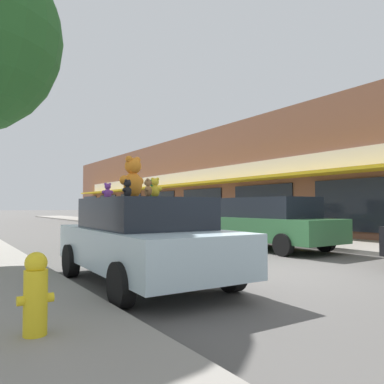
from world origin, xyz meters
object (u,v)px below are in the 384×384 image
at_px(teddy_bear_purple, 108,191).
at_px(teddy_bear_brown, 148,188).
at_px(teddy_bear_giant, 133,178).
at_px(teddy_bear_yellow, 155,188).
at_px(teddy_bear_black, 127,189).
at_px(fire_hydrant, 36,293).
at_px(parked_car_far_center, 269,222).
at_px(parked_car_far_right, 180,219).
at_px(teddy_bear_green, 153,189).
at_px(plush_art_car, 143,239).

bearing_deg(teddy_bear_purple, teddy_bear_brown, 94.69).
bearing_deg(teddy_bear_giant, teddy_bear_yellow, 65.31).
bearing_deg(teddy_bear_brown, teddy_bear_black, -141.69).
relative_size(teddy_bear_giant, fire_hydrant, 0.96).
distance_m(parked_car_far_center, parked_car_far_right, 5.34).
height_order(teddy_bear_yellow, fire_hydrant, teddy_bear_yellow).
height_order(teddy_bear_black, parked_car_far_right, teddy_bear_black).
distance_m(parked_car_far_right, fire_hydrant, 12.71).
bearing_deg(teddy_bear_green, teddy_bear_brown, 91.13).
distance_m(teddy_bear_purple, parked_car_far_center, 6.19).
xyz_separation_m(teddy_bear_brown, teddy_bear_green, (0.31, 0.42, 0.01)).
relative_size(teddy_bear_black, parked_car_far_center, 0.07).
height_order(teddy_bear_green, parked_car_far_right, teddy_bear_green).
xyz_separation_m(plush_art_car, teddy_bear_yellow, (-0.15, -0.71, 0.86)).
bearing_deg(teddy_bear_giant, parked_car_far_center, 179.78).
distance_m(teddy_bear_purple, fire_hydrant, 3.80).
relative_size(teddy_bear_purple, teddy_bear_black, 1.02).
distance_m(teddy_bear_black, parked_car_far_center, 6.66).
relative_size(teddy_bear_giant, parked_car_far_right, 0.16).
bearing_deg(teddy_bear_yellow, teddy_bear_purple, -30.29).
bearing_deg(teddy_bear_brown, fire_hydrant, -20.09).
relative_size(teddy_bear_giant, teddy_bear_yellow, 2.43).
bearing_deg(teddy_bear_brown, teddy_bear_yellow, 162.61).
height_order(teddy_bear_giant, teddy_bear_brown, teddy_bear_giant).
height_order(teddy_bear_purple, teddy_bear_brown, teddy_bear_purple).
bearing_deg(plush_art_car, fire_hydrant, -134.05).
bearing_deg(teddy_bear_green, parked_car_far_center, -114.33).
bearing_deg(parked_car_far_right, teddy_bear_giant, -126.85).
bearing_deg(parked_car_far_right, plush_art_car, -125.54).
distance_m(teddy_bear_green, parked_car_far_center, 6.47).
bearing_deg(parked_car_far_center, teddy_bear_black, -155.63).
height_order(teddy_bear_purple, teddy_bear_black, teddy_bear_purple).
relative_size(teddy_bear_brown, parked_car_far_right, 0.06).
bearing_deg(parked_car_far_center, teddy_bear_green, -152.21).
distance_m(plush_art_car, teddy_bear_black, 0.96).
height_order(teddy_bear_brown, parked_car_far_center, teddy_bear_brown).
height_order(teddy_bear_giant, parked_car_far_right, teddy_bear_giant).
distance_m(teddy_bear_giant, teddy_bear_brown, 1.14).
bearing_deg(teddy_bear_purple, teddy_bear_black, 91.85).
bearing_deg(teddy_bear_black, fire_hydrant, 16.11).
xyz_separation_m(teddy_bear_green, parked_car_far_right, (5.68, 8.33, -0.83)).
bearing_deg(teddy_bear_purple, parked_car_far_center, -158.55).
height_order(plush_art_car, fire_hydrant, plush_art_car).
bearing_deg(teddy_bear_green, teddy_bear_giant, -46.58).
xyz_separation_m(teddy_bear_purple, parked_car_far_right, (5.93, 6.92, -0.84)).
distance_m(plush_art_car, teddy_bear_green, 0.97).
relative_size(teddy_bear_green, parked_car_far_right, 0.06).
bearing_deg(fire_hydrant, teddy_bear_yellow, 34.84).
bearing_deg(parked_car_far_center, teddy_bear_purple, -165.09).
bearing_deg(teddy_bear_green, teddy_bear_black, 0.76).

